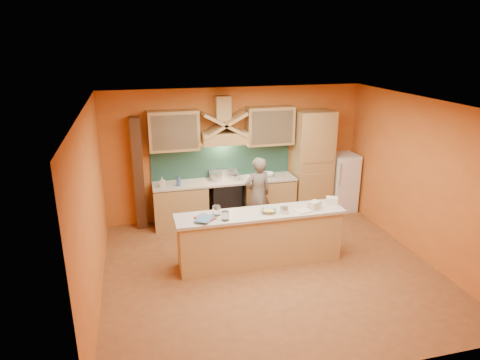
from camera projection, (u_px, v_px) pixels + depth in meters
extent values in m
cube|color=brown|center=(270.00, 270.00, 7.28)|extent=(5.50, 5.00, 0.01)
cube|color=white|center=(275.00, 105.00, 6.39)|extent=(5.50, 5.00, 0.01)
cube|color=orange|center=(235.00, 153.00, 9.13)|extent=(5.50, 0.02, 2.80)
cube|color=orange|center=(346.00, 271.00, 4.53)|extent=(5.50, 0.02, 2.80)
cube|color=orange|center=(92.00, 209.00, 6.19)|extent=(0.02, 5.00, 2.80)
cube|color=orange|center=(422.00, 179.00, 7.47)|extent=(0.02, 5.00, 2.80)
cube|color=tan|center=(181.00, 206.00, 8.87)|extent=(1.10, 0.60, 0.86)
cube|color=tan|center=(268.00, 198.00, 9.31)|extent=(1.10, 0.60, 0.86)
cube|color=beige|center=(225.00, 181.00, 8.94)|extent=(3.00, 0.62, 0.04)
cube|color=black|center=(225.00, 201.00, 9.09)|extent=(0.60, 0.58, 0.90)
cube|color=#1B3D33|center=(222.00, 161.00, 9.09)|extent=(3.00, 0.03, 0.70)
cube|color=tan|center=(224.00, 137.00, 8.70)|extent=(0.92, 0.50, 0.24)
cube|color=tan|center=(223.00, 108.00, 8.61)|extent=(0.30, 0.30, 0.50)
cube|color=tan|center=(174.00, 131.00, 8.48)|extent=(1.00, 0.35, 0.80)
cube|color=tan|center=(270.00, 126.00, 8.94)|extent=(1.00, 0.35, 0.80)
cube|color=tan|center=(312.00, 163.00, 9.32)|extent=(0.80, 0.60, 2.30)
cube|color=white|center=(342.00, 182.00, 9.65)|extent=(0.58, 0.60, 1.30)
cube|color=#472816|center=(138.00, 174.00, 8.60)|extent=(0.20, 0.30, 2.30)
cube|color=tan|center=(260.00, 239.00, 7.39)|extent=(2.80, 0.55, 0.88)
cube|color=beige|center=(260.00, 214.00, 7.24)|extent=(2.90, 0.62, 0.05)
imported|color=#70665B|center=(258.00, 194.00, 8.55)|extent=(0.61, 0.45, 1.54)
cylinder|color=silver|center=(216.00, 177.00, 8.92)|extent=(0.27, 0.27, 0.17)
cylinder|color=silver|center=(234.00, 177.00, 8.97)|extent=(0.26, 0.26, 0.14)
imported|color=silver|center=(162.00, 182.00, 8.50)|extent=(0.12, 0.12, 0.21)
imported|color=#345291|center=(178.00, 180.00, 8.56)|extent=(0.10, 0.10, 0.24)
imported|color=white|center=(268.00, 174.00, 9.18)|extent=(0.30, 0.30, 0.08)
cube|color=white|center=(253.00, 178.00, 8.91)|extent=(0.28, 0.23, 0.10)
imported|color=#A4473A|center=(200.00, 220.00, 6.88)|extent=(0.37, 0.39, 0.03)
imported|color=teal|center=(198.00, 218.00, 6.92)|extent=(0.37, 0.40, 0.02)
cylinder|color=white|center=(216.00, 211.00, 7.09)|extent=(0.14, 0.14, 0.16)
cylinder|color=white|center=(225.00, 216.00, 6.90)|extent=(0.14, 0.14, 0.15)
cube|color=white|center=(284.00, 211.00, 7.17)|extent=(0.12, 0.12, 0.09)
imported|color=white|center=(269.00, 211.00, 7.21)|extent=(0.32, 0.32, 0.06)
cube|color=beige|center=(303.00, 211.00, 7.27)|extent=(0.31, 0.26, 0.02)
cube|color=beige|center=(314.00, 205.00, 7.38)|extent=(0.24, 0.23, 0.13)
cube|color=#EDE3C3|center=(332.00, 200.00, 7.59)|extent=(0.24, 0.22, 0.12)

